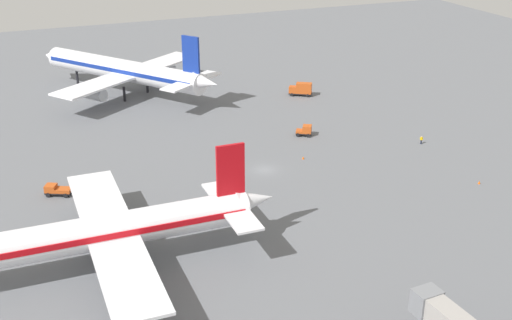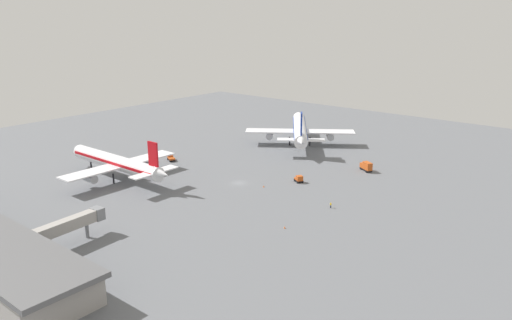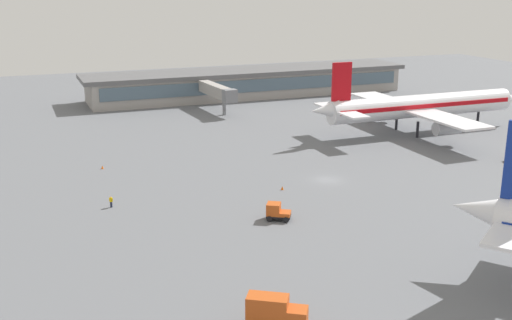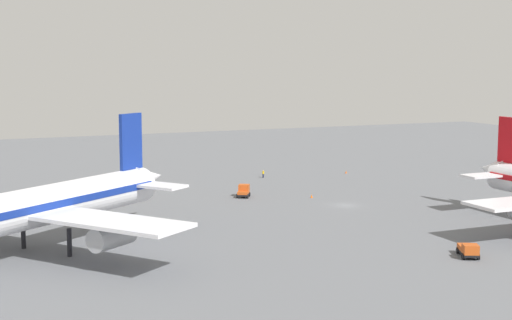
{
  "view_description": "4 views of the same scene",
  "coord_description": "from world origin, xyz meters",
  "px_view_note": "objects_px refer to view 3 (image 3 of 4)",
  "views": [
    {
      "loc": [
        -42.96,
        -102.4,
        50.11
      ],
      "look_at": [
        -1.9,
        -0.43,
        2.48
      ],
      "focal_mm": 45.79,
      "sensor_mm": 36.0,
      "label": 1
    },
    {
      "loc": [
        103.54,
        -117.05,
        52.94
      ],
      "look_at": [
        -6.31,
        16.49,
        2.94
      ],
      "focal_mm": 35.45,
      "sensor_mm": 36.0,
      "label": 2
    },
    {
      "loc": [
        46.18,
        84.87,
        30.81
      ],
      "look_at": [
        13.15,
        1.57,
        5.17
      ],
      "focal_mm": 43.43,
      "sensor_mm": 36.0,
      "label": 3
    },
    {
      "loc": [
        -112.08,
        66.58,
        24.82
      ],
      "look_at": [
        14.25,
        10.76,
        6.89
      ],
      "focal_mm": 52.66,
      "sensor_mm": 36.0,
      "label": 4
    }
  ],
  "objects_px": {
    "baggage_tug": "(277,211)",
    "safety_cone_mid_apron": "(282,188)",
    "safety_cone_near_gate": "(102,167)",
    "ground_crew_worker": "(111,202)",
    "catering_truck": "(275,313)",
    "airplane_at_gate": "(420,106)"
  },
  "relations": [
    {
      "from": "safety_cone_near_gate",
      "to": "safety_cone_mid_apron",
      "type": "bearing_deg",
      "value": 138.12
    },
    {
      "from": "airplane_at_gate",
      "to": "catering_truck",
      "type": "bearing_deg",
      "value": -134.16
    },
    {
      "from": "airplane_at_gate",
      "to": "safety_cone_near_gate",
      "type": "bearing_deg",
      "value": -177.46
    },
    {
      "from": "baggage_tug",
      "to": "safety_cone_near_gate",
      "type": "height_order",
      "value": "baggage_tug"
    },
    {
      "from": "baggage_tug",
      "to": "safety_cone_mid_apron",
      "type": "height_order",
      "value": "baggage_tug"
    },
    {
      "from": "catering_truck",
      "to": "safety_cone_near_gate",
      "type": "bearing_deg",
      "value": 129.65
    },
    {
      "from": "ground_crew_worker",
      "to": "safety_cone_mid_apron",
      "type": "distance_m",
      "value": 25.95
    },
    {
      "from": "airplane_at_gate",
      "to": "baggage_tug",
      "type": "xyz_separation_m",
      "value": [
        48.51,
        35.6,
        -4.6
      ]
    },
    {
      "from": "airplane_at_gate",
      "to": "baggage_tug",
      "type": "distance_m",
      "value": 60.35
    },
    {
      "from": "airplane_at_gate",
      "to": "catering_truck",
      "type": "height_order",
      "value": "airplane_at_gate"
    },
    {
      "from": "safety_cone_mid_apron",
      "to": "safety_cone_near_gate",
      "type": "bearing_deg",
      "value": -41.88
    },
    {
      "from": "catering_truck",
      "to": "safety_cone_near_gate",
      "type": "xyz_separation_m",
      "value": [
        7.31,
        -58.21,
        -1.4
      ]
    },
    {
      "from": "catering_truck",
      "to": "safety_cone_near_gate",
      "type": "distance_m",
      "value": 58.68
    },
    {
      "from": "safety_cone_near_gate",
      "to": "safety_cone_mid_apron",
      "type": "relative_size",
      "value": 1.0
    },
    {
      "from": "ground_crew_worker",
      "to": "baggage_tug",
      "type": "bearing_deg",
      "value": 94.07
    },
    {
      "from": "baggage_tug",
      "to": "ground_crew_worker",
      "type": "height_order",
      "value": "baggage_tug"
    },
    {
      "from": "ground_crew_worker",
      "to": "airplane_at_gate",
      "type": "bearing_deg",
      "value": 145.38
    },
    {
      "from": "baggage_tug",
      "to": "ground_crew_worker",
      "type": "distance_m",
      "value": 23.94
    },
    {
      "from": "baggage_tug",
      "to": "safety_cone_mid_apron",
      "type": "relative_size",
      "value": 6.24
    },
    {
      "from": "airplane_at_gate",
      "to": "safety_cone_mid_apron",
      "type": "distance_m",
      "value": 49.48
    },
    {
      "from": "baggage_tug",
      "to": "ground_crew_worker",
      "type": "relative_size",
      "value": 2.24
    },
    {
      "from": "catering_truck",
      "to": "ground_crew_worker",
      "type": "distance_m",
      "value": 39.37
    }
  ]
}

